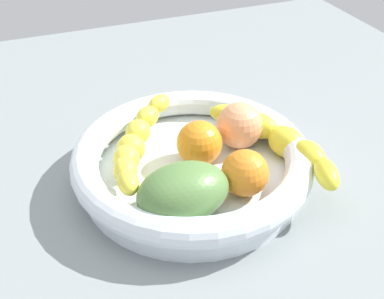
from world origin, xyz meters
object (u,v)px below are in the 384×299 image
(banana_draped_left, at_px, (136,144))
(orange_front, at_px, (199,143))
(mango_green, at_px, (183,192))
(orange_mid_left, at_px, (245,173))
(fruit_bowl, at_px, (192,163))
(peach_blush, at_px, (239,125))
(banana_draped_right, at_px, (282,141))

(banana_draped_left, xyz_separation_m, orange_front, (-0.03, -0.08, 0.00))
(mango_green, bearing_deg, orange_mid_left, -83.83)
(fruit_bowl, height_order, peach_blush, peach_blush)
(peach_blush, bearing_deg, banana_draped_right, -139.93)
(fruit_bowl, xyz_separation_m, peach_blush, (0.03, -0.08, 0.02))
(orange_mid_left, height_order, peach_blush, peach_blush)
(banana_draped_left, distance_m, peach_blush, 0.15)
(peach_blush, bearing_deg, orange_mid_left, 157.82)
(fruit_bowl, bearing_deg, mango_green, 151.95)
(peach_blush, distance_m, mango_green, 0.16)
(banana_draped_right, relative_size, orange_mid_left, 3.85)
(banana_draped_right, relative_size, peach_blush, 3.47)
(fruit_bowl, xyz_separation_m, banana_draped_right, (-0.02, -0.12, 0.02))
(orange_front, distance_m, peach_blush, 0.07)
(mango_green, bearing_deg, banana_draped_right, -71.09)
(peach_blush, bearing_deg, mango_green, 130.14)
(fruit_bowl, bearing_deg, banana_draped_right, -100.52)
(banana_draped_left, height_order, mango_green, mango_green)
(fruit_bowl, height_order, orange_front, orange_front)
(orange_mid_left, height_order, mango_green, mango_green)
(fruit_bowl, relative_size, orange_mid_left, 5.40)
(orange_front, xyz_separation_m, peach_blush, (0.02, -0.07, 0.00))
(banana_draped_right, bearing_deg, mango_green, 108.91)
(banana_draped_right, xyz_separation_m, orange_front, (0.03, 0.11, 0.00))
(orange_front, distance_m, orange_mid_left, 0.08)
(banana_draped_right, distance_m, orange_front, 0.11)
(banana_draped_left, height_order, orange_front, orange_front)
(orange_front, relative_size, orange_mid_left, 1.04)
(banana_draped_right, height_order, orange_front, orange_front)
(orange_front, xyz_separation_m, mango_green, (-0.09, 0.06, 0.00))
(banana_draped_right, bearing_deg, orange_mid_left, 120.70)
(orange_front, bearing_deg, banana_draped_left, 66.54)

